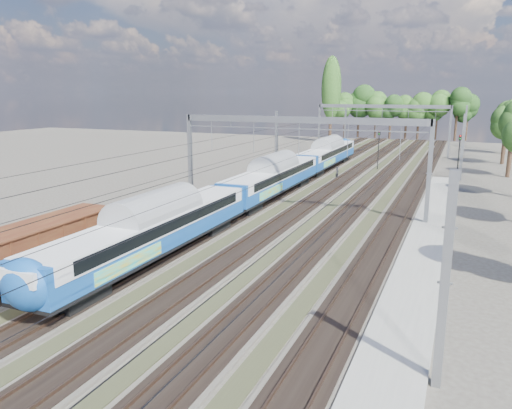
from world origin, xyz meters
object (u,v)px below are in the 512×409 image
at_px(signal_far, 459,151).
at_px(worker, 337,173).
at_px(freight_boxcar, 24,253).
at_px(signal_near, 379,145).
at_px(emu_train, 273,173).

bearing_deg(signal_far, worker, -157.12).
bearing_deg(worker, freight_boxcar, 178.66).
distance_m(signal_near, signal_far, 11.65).
bearing_deg(freight_boxcar, worker, 79.80).
distance_m(freight_boxcar, worker, 44.41).
bearing_deg(signal_near, signal_far, -43.05).
xyz_separation_m(worker, signal_near, (3.56, 10.30, 2.83)).
bearing_deg(worker, signal_far, -57.23).
bearing_deg(worker, signal_near, -10.23).
distance_m(worker, signal_far, 16.18).
height_order(signal_near, signal_far, signal_far).
height_order(worker, signal_near, signal_near).
bearing_deg(freight_boxcar, emu_train, 81.07).
relative_size(emu_train, worker, 41.99).
distance_m(emu_train, freight_boxcar, 29.02).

